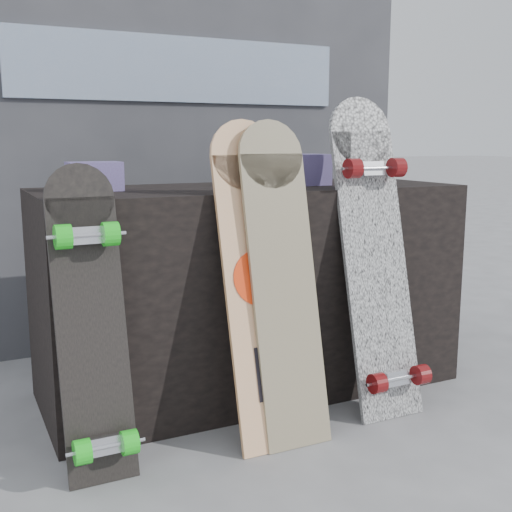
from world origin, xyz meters
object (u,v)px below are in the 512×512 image
longboard_celtic (282,271)px  longboard_geisha (258,273)px  longboard_cascadia (375,250)px  vendor_table (251,289)px  skateboard_dark (91,319)px

longboard_celtic → longboard_geisha: bearing=164.0°
longboard_geisha → longboard_cascadia: 0.49m
vendor_table → skateboard_dark: size_ratio=1.76×
longboard_celtic → skateboard_dark: bearing=178.6°
longboard_geisha → skateboard_dark: (-0.54, -0.01, -0.09)m
skateboard_dark → longboard_celtic: bearing=-1.4°
longboard_celtic → skateboard_dark: 0.62m
longboard_cascadia → skateboard_dark: longboard_cascadia is taller
vendor_table → longboard_geisha: 0.45m
longboard_geisha → longboard_cascadia: (0.48, 0.03, 0.04)m
longboard_geisha → skateboard_dark: longboard_geisha is taller
longboard_geisha → longboard_celtic: (0.08, -0.02, 0.00)m
longboard_geisha → longboard_cascadia: bearing=3.4°
longboard_celtic → skateboard_dark: longboard_celtic is taller
longboard_geisha → longboard_celtic: 0.08m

